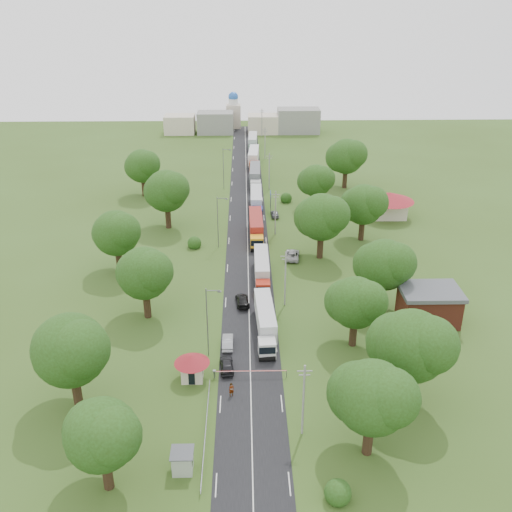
{
  "coord_description": "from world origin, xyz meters",
  "views": [
    {
      "loc": [
        -0.6,
        -83.07,
        43.94
      ],
      "look_at": [
        1.34,
        4.51,
        3.0
      ],
      "focal_mm": 40.0,
      "sensor_mm": 36.0,
      "label": 1
    }
  ],
  "objects_px": {
    "truck_0": "(265,321)",
    "boom_barrier": "(240,372)",
    "car_lane_front": "(227,365)",
    "info_sign": "(271,197)",
    "guard_booth": "(192,364)",
    "car_lane_mid": "(228,342)",
    "pedestrian_near": "(231,390)"
  },
  "relations": [
    {
      "from": "boom_barrier",
      "to": "car_lane_front",
      "type": "xyz_separation_m",
      "value": [
        -1.64,
        1.75,
        -0.19
      ]
    },
    {
      "from": "boom_barrier",
      "to": "guard_booth",
      "type": "xyz_separation_m",
      "value": [
        -5.84,
        -0.0,
        1.27
      ]
    },
    {
      "from": "guard_booth",
      "to": "pedestrian_near",
      "type": "bearing_deg",
      "value": -35.57
    },
    {
      "from": "car_lane_front",
      "to": "car_lane_mid",
      "type": "height_order",
      "value": "car_lane_front"
    },
    {
      "from": "guard_booth",
      "to": "truck_0",
      "type": "bearing_deg",
      "value": 47.23
    },
    {
      "from": "boom_barrier",
      "to": "car_lane_mid",
      "type": "relative_size",
      "value": 2.23
    },
    {
      "from": "boom_barrier",
      "to": "car_lane_front",
      "type": "relative_size",
      "value": 2.23
    },
    {
      "from": "guard_booth",
      "to": "car_lane_mid",
      "type": "xyz_separation_m",
      "value": [
        4.2,
        7.0,
        -1.48
      ]
    },
    {
      "from": "info_sign",
      "to": "car_lane_mid",
      "type": "bearing_deg",
      "value": -98.79
    },
    {
      "from": "boom_barrier",
      "to": "car_lane_mid",
      "type": "bearing_deg",
      "value": 103.21
    },
    {
      "from": "guard_booth",
      "to": "truck_0",
      "type": "distance_m",
      "value": 13.88
    },
    {
      "from": "car_lane_mid",
      "to": "car_lane_front",
      "type": "bearing_deg",
      "value": 89.73
    },
    {
      "from": "info_sign",
      "to": "truck_0",
      "type": "xyz_separation_m",
      "value": [
        -2.98,
        -49.82,
        -1.0
      ]
    },
    {
      "from": "boom_barrier",
      "to": "guard_booth",
      "type": "height_order",
      "value": "guard_booth"
    },
    {
      "from": "truck_0",
      "to": "pedestrian_near",
      "type": "distance_m",
      "value": 14.46
    },
    {
      "from": "truck_0",
      "to": "car_lane_front",
      "type": "relative_size",
      "value": 3.3
    },
    {
      "from": "boom_barrier",
      "to": "info_sign",
      "type": "xyz_separation_m",
      "value": [
        6.56,
        60.0,
        2.11
      ]
    },
    {
      "from": "boom_barrier",
      "to": "pedestrian_near",
      "type": "bearing_deg",
      "value": -105.17
    },
    {
      "from": "guard_booth",
      "to": "car_lane_mid",
      "type": "relative_size",
      "value": 1.06
    },
    {
      "from": "info_sign",
      "to": "pedestrian_near",
      "type": "height_order",
      "value": "info_sign"
    },
    {
      "from": "boom_barrier",
      "to": "info_sign",
      "type": "distance_m",
      "value": 60.39
    },
    {
      "from": "pedestrian_near",
      "to": "car_lane_front",
      "type": "bearing_deg",
      "value": 76.72
    },
    {
      "from": "car_lane_front",
      "to": "info_sign",
      "type": "bearing_deg",
      "value": -103.41
    },
    {
      "from": "car_lane_mid",
      "to": "pedestrian_near",
      "type": "bearing_deg",
      "value": 93.51
    },
    {
      "from": "boom_barrier",
      "to": "car_lane_mid",
      "type": "xyz_separation_m",
      "value": [
        -1.64,
        7.0,
        -0.21
      ]
    },
    {
      "from": "info_sign",
      "to": "truck_0",
      "type": "bearing_deg",
      "value": -93.42
    },
    {
      "from": "boom_barrier",
      "to": "truck_0",
      "type": "distance_m",
      "value": 10.85
    },
    {
      "from": "truck_0",
      "to": "boom_barrier",
      "type": "bearing_deg",
      "value": -109.38
    },
    {
      "from": "truck_0",
      "to": "pedestrian_near",
      "type": "xyz_separation_m",
      "value": [
        -4.53,
        -13.68,
        -1.11
      ]
    },
    {
      "from": "boom_barrier",
      "to": "guard_booth",
      "type": "relative_size",
      "value": 2.1
    },
    {
      "from": "guard_booth",
      "to": "info_sign",
      "type": "xyz_separation_m",
      "value": [
        12.4,
        60.0,
        0.84
      ]
    },
    {
      "from": "pedestrian_near",
      "to": "info_sign",
      "type": "bearing_deg",
      "value": 62.45
    }
  ]
}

